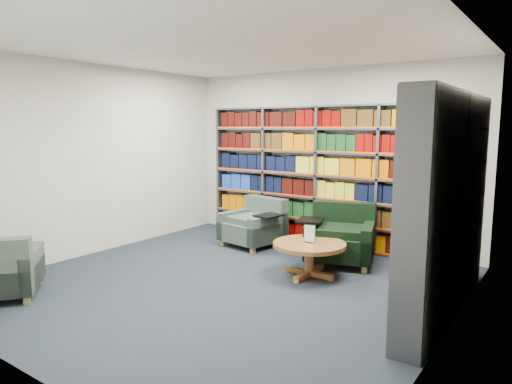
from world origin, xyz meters
The scene contains 6 objects.
room_shell centered at (0.00, 0.00, 1.40)m, with size 5.02×5.02×2.82m.
bookshelf_back centered at (0.00, 2.34, 1.10)m, with size 4.00×0.28×2.20m.
bookshelf_right centered at (2.34, 0.60, 1.10)m, with size 0.28×2.50×2.20m.
chair_teal_left centered at (-0.79, 1.72, 0.30)m, with size 1.03×0.94×0.75m.
chair_green_right centered at (0.72, 1.66, 0.33)m, with size 1.17×1.11×0.81m.
coffee_table centered at (0.68, 0.81, 0.35)m, with size 0.92×0.92×0.65m.
Camera 1 is at (3.36, -4.16, 1.87)m, focal length 32.00 mm.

